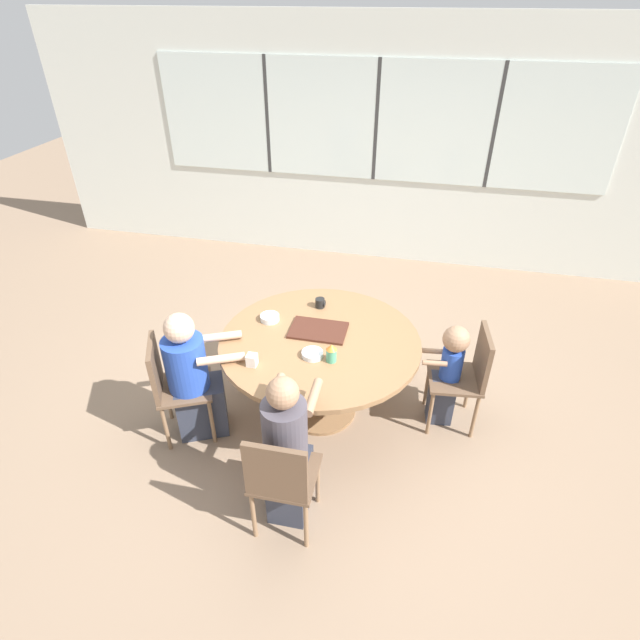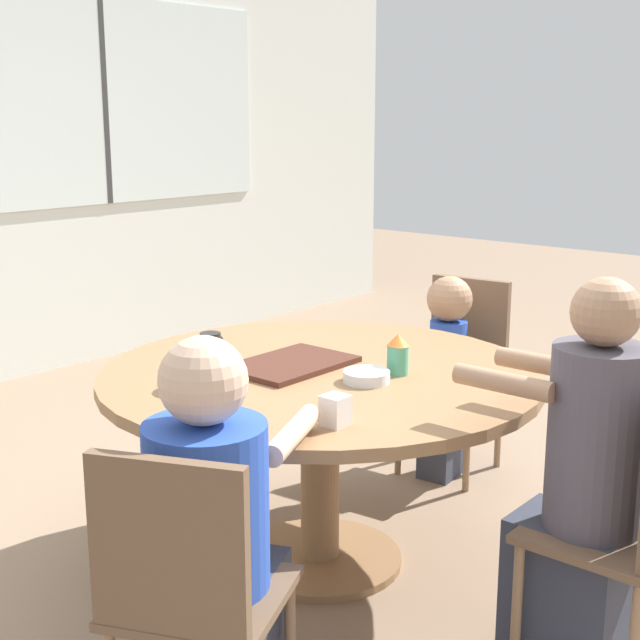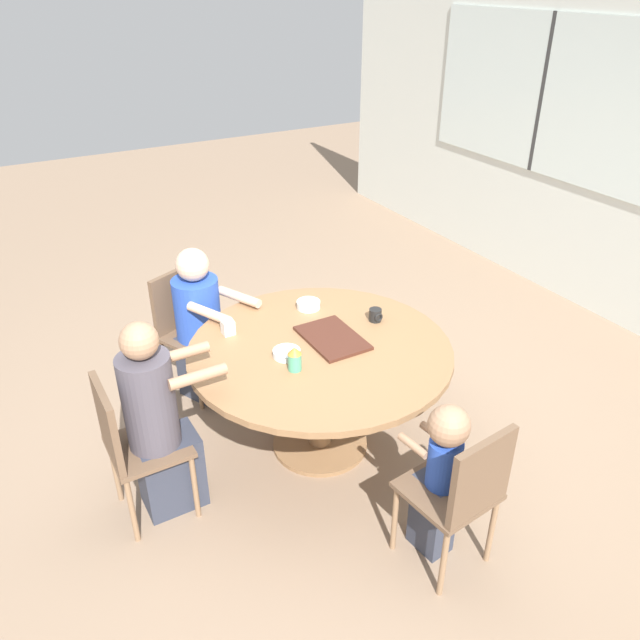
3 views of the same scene
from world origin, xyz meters
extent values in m
plane|color=#8C725B|center=(0.00, 0.00, 0.00)|extent=(16.00, 16.00, 0.00)
cube|color=#333333|center=(1.30, 2.95, 1.70)|extent=(0.04, 0.01, 1.31)
cylinder|color=olive|center=(0.00, 0.00, 0.72)|extent=(1.55, 1.55, 0.04)
cylinder|color=olive|center=(0.00, 0.00, 0.35)|extent=(0.14, 0.14, 0.70)
cylinder|color=olive|center=(0.00, 0.00, 0.01)|extent=(0.60, 0.60, 0.03)
cube|color=brown|center=(0.01, -1.05, 0.45)|extent=(0.40, 0.40, 0.03)
cylinder|color=#8C6B4C|center=(-0.16, -0.88, 0.22)|extent=(0.03, 0.03, 0.43)
cylinder|color=#8C6B4C|center=(0.18, -0.88, 0.22)|extent=(0.03, 0.03, 0.43)
cube|color=brown|center=(-0.96, -0.44, 0.45)|extent=(0.53, 0.53, 0.03)
cube|color=brown|center=(-1.12, -0.52, 0.67)|extent=(0.19, 0.36, 0.42)
cylinder|color=#8C6B4C|center=(-0.87, -0.22, 0.22)|extent=(0.03, 0.03, 0.43)
cube|color=brown|center=(1.05, 0.12, 0.45)|extent=(0.44, 0.44, 0.03)
cube|color=brown|center=(1.22, 0.14, 0.67)|extent=(0.08, 0.38, 0.42)
cylinder|color=#8C6B4C|center=(0.90, -0.07, 0.22)|extent=(0.03, 0.03, 0.43)
cylinder|color=#8C6B4C|center=(0.86, 0.27, 0.22)|extent=(0.03, 0.03, 0.43)
cylinder|color=#8C6B4C|center=(1.23, -0.03, 0.22)|extent=(0.03, 0.03, 0.43)
cylinder|color=#8C6B4C|center=(1.20, 0.31, 0.22)|extent=(0.03, 0.03, 0.43)
cube|color=#333847|center=(0.01, -0.96, 0.23)|extent=(0.25, 0.33, 0.46)
cylinder|color=#4C4751|center=(0.01, -1.01, 0.73)|extent=(0.27, 0.27, 0.53)
sphere|color=#A37A5B|center=(0.01, -1.01, 1.09)|extent=(0.19, 0.19, 0.19)
cylinder|color=#A37A5B|center=(-0.11, -0.78, 0.87)|extent=(0.06, 0.30, 0.06)
cylinder|color=#A37A5B|center=(0.13, -0.78, 0.87)|extent=(0.06, 0.30, 0.06)
cylinder|color=#284CB7|center=(-0.92, -0.42, 0.67)|extent=(0.31, 0.31, 0.42)
sphere|color=#DBB293|center=(-0.92, -0.42, 0.99)|extent=(0.22, 0.22, 0.22)
cylinder|color=#DBB293|center=(-0.74, -0.19, 0.78)|extent=(0.33, 0.20, 0.06)
cylinder|color=#DBB293|center=(-0.62, -0.44, 0.78)|extent=(0.33, 0.20, 0.06)
cube|color=#333847|center=(0.97, 0.11, 0.23)|extent=(0.21, 0.17, 0.46)
cylinder|color=#284CB7|center=(1.01, 0.11, 0.59)|extent=(0.17, 0.17, 0.26)
sphere|color=#A37A5B|center=(1.01, 0.11, 0.82)|extent=(0.20, 0.20, 0.20)
cylinder|color=#A37A5B|center=(0.87, 0.02, 0.64)|extent=(0.19, 0.06, 0.04)
cylinder|color=#A37A5B|center=(0.86, 0.17, 0.64)|extent=(0.19, 0.06, 0.04)
cube|color=#472319|center=(-0.04, 0.10, 0.75)|extent=(0.44, 0.30, 0.02)
cylinder|color=black|center=(-0.10, 0.45, 0.78)|extent=(0.08, 0.08, 0.08)
torus|color=black|center=(-0.06, 0.45, 0.78)|extent=(0.01, 0.06, 0.06)
cylinder|color=#4CA57F|center=(0.14, -0.24, 0.79)|extent=(0.07, 0.07, 0.10)
cone|color=orange|center=(0.14, -0.24, 0.86)|extent=(0.08, 0.08, 0.04)
cube|color=silver|center=(-0.40, -0.41, 0.78)|extent=(0.07, 0.07, 0.09)
cylinder|color=silver|center=(-0.01, -0.21, 0.75)|extent=(0.16, 0.16, 0.04)
cylinder|color=silver|center=(-0.45, 0.17, 0.76)|extent=(0.15, 0.15, 0.05)
camera|label=1|loc=(0.67, -3.01, 2.99)|focal=28.00mm
camera|label=2|loc=(-2.27, -1.96, 1.61)|focal=50.00mm
camera|label=3|loc=(2.68, -1.52, 2.66)|focal=35.00mm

